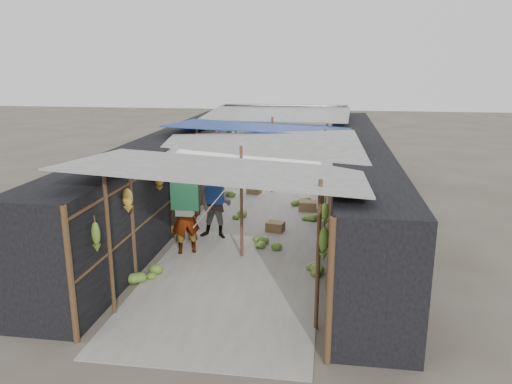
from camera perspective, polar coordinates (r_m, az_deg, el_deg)
The scene contains 14 objects.
ground at distance 9.04m, azimuth -5.02°, elevation -14.43°, with size 80.00×80.00×0.00m, color #6B6356.
aisle_slab at distance 14.95m, azimuth 0.70°, elevation -2.37°, with size 3.60×16.00×0.02m, color #9E998E.
stall_left at distance 15.25m, azimuth -9.40°, elevation 2.20°, with size 1.40×15.00×2.30m, color black.
stall_right at distance 14.56m, azimuth 11.31°, elevation 1.52°, with size 1.40×15.00×2.30m, color black.
crate_near at distance 13.30m, azimuth 2.22°, elevation -4.00°, with size 0.45×0.36×0.27m, color #917049.
crate_mid at distance 15.16m, azimuth 5.91°, elevation -1.63°, with size 0.52×0.41×0.31m, color #917049.
crate_back at distance 17.06m, azimuth -0.23°, elevation 0.25°, with size 0.45×0.37×0.28m, color #917049.
black_basin at distance 19.00m, azimuth 6.67°, elevation 1.45°, with size 0.54×0.54×0.16m, color black.
vendor_elderly at distance 11.69m, azimuth -8.09°, elevation -2.81°, with size 0.66×0.43×1.81m, color silver.
shopper_blue at distance 12.65m, azimuth -4.67°, elevation -1.46°, with size 0.86×0.67×1.77m, color #1F379F.
vendor_seated at distance 18.87m, azimuth 7.60°, elevation 2.62°, with size 0.64×0.37×0.99m, color #514D46.
market_canopy at distance 14.76m, azimuth 1.00°, elevation 6.93°, with size 5.62×15.20×2.77m.
hanging_bananas at distance 14.21m, azimuth 0.26°, elevation 3.62°, with size 3.95×13.92×0.82m.
floor_bananas at distance 13.17m, azimuth 0.22°, elevation -4.11°, with size 3.86×6.99×0.35m.
Camera 1 is at (1.91, -7.67, 4.38)m, focal length 35.00 mm.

